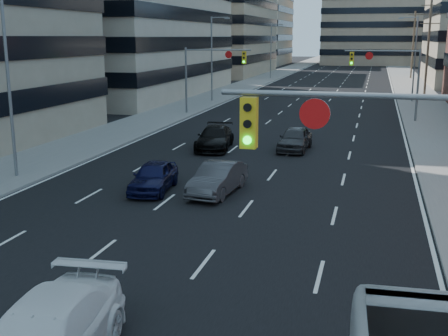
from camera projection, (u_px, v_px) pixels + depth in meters
road_surface at (347, 67)px, 128.94m from camera, size 18.00×300.00×0.02m
sidewalk_left at (297, 66)px, 131.84m from camera, size 5.00×300.00×0.15m
sidewalk_right at (399, 68)px, 126.01m from camera, size 5.00×300.00×0.15m
office_left_far at (210, 31)px, 105.00m from camera, size 20.00×30.00×16.00m
bg_block_left at (239, 24)px, 143.15m from camera, size 24.00×24.00×20.00m
signal_near_right at (410, 169)px, 11.39m from camera, size 6.59×0.33×6.00m
signal_far_left at (210, 67)px, 50.01m from camera, size 6.09×0.33×6.00m
signal_far_right at (389, 70)px, 46.12m from camera, size 6.09×0.33×6.00m
utility_pole_midblock at (428, 47)px, 64.38m from camera, size 2.20×0.28×11.00m
utility_pole_distant at (413, 44)px, 92.57m from camera, size 2.20×0.28×11.00m
streetlight_left_near at (11, 77)px, 27.02m from camera, size 2.03×0.22×9.00m
streetlight_left_mid at (213, 55)px, 59.92m from camera, size 2.03×0.22×9.00m
streetlight_left_far at (272, 48)px, 92.81m from camera, size 2.03×0.22×9.00m
streetlight_right_far at (414, 55)px, 59.38m from camera, size 2.03×0.22×9.00m
sedan_blue at (154, 177)px, 25.76m from camera, size 2.02×4.16×1.37m
sedan_grey_center at (218, 178)px, 25.34m from camera, size 1.90×4.40×1.41m
sedan_black_far at (215, 138)px, 35.39m from camera, size 2.58×5.15×1.43m
sedan_grey_right at (295, 139)px, 34.98m from camera, size 1.92×4.37×1.46m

